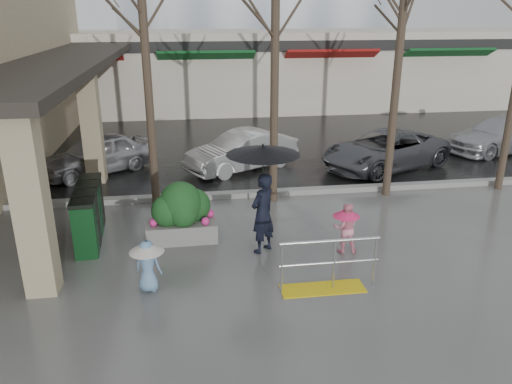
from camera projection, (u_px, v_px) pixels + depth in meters
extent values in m
plane|color=#51514F|center=(247.00, 264.00, 10.41)|extent=(120.00, 120.00, 0.00)
cube|color=black|center=(202.00, 96.00, 30.87)|extent=(120.00, 36.00, 0.01)
cube|color=gray|center=(229.00, 195.00, 14.11)|extent=(120.00, 0.30, 0.15)
cube|color=#2D2823|center=(66.00, 56.00, 15.97)|extent=(2.80, 18.00, 0.25)
cube|color=tan|center=(31.00, 204.00, 8.82)|extent=(0.55, 0.55, 3.50)
cube|color=tan|center=(91.00, 126.00, 14.87)|extent=(0.55, 0.55, 3.50)
cube|color=beige|center=(241.00, 70.00, 26.74)|extent=(34.00, 6.00, 4.00)
cube|color=maroon|center=(74.00, 61.00, 22.67)|extent=(4.50, 1.68, 0.87)
cube|color=#0F4C1E|center=(206.00, 59.00, 23.48)|extent=(4.50, 1.68, 0.87)
cube|color=maroon|center=(329.00, 57.00, 24.29)|extent=(4.50, 1.68, 0.87)
cube|color=#0F4C1E|center=(445.00, 56.00, 25.10)|extent=(4.50, 1.68, 0.87)
cube|color=black|center=(248.00, 46.00, 23.56)|extent=(34.00, 0.35, 0.50)
cube|color=yellow|center=(323.00, 288.00, 9.47)|extent=(1.60, 0.50, 0.02)
cylinder|color=silver|center=(282.00, 269.00, 9.19)|extent=(0.05, 0.05, 1.00)
cylinder|color=silver|center=(334.00, 265.00, 9.33)|extent=(0.05, 0.05, 1.00)
cylinder|color=silver|center=(375.00, 262.00, 9.43)|extent=(0.05, 0.05, 1.00)
cylinder|color=silver|center=(330.00, 241.00, 9.14)|extent=(1.90, 0.06, 0.06)
cylinder|color=silver|center=(329.00, 263.00, 9.29)|extent=(1.90, 0.04, 0.04)
cylinder|color=#382B21|center=(147.00, 78.00, 12.33)|extent=(0.22, 0.22, 6.80)
cylinder|color=#382B21|center=(275.00, 72.00, 12.73)|extent=(0.22, 0.22, 7.00)
cylinder|color=#382B21|center=(397.00, 80.00, 13.26)|extent=(0.22, 0.22, 6.50)
imported|color=black|center=(263.00, 213.00, 10.67)|extent=(0.77, 0.75, 1.78)
cylinder|color=black|center=(263.00, 172.00, 10.36)|extent=(0.02, 0.02, 1.13)
cone|color=black|center=(263.00, 150.00, 10.19)|extent=(1.55, 1.55, 0.18)
sphere|color=black|center=(263.00, 145.00, 10.16)|extent=(0.05, 0.05, 0.05)
imported|color=pink|center=(345.00, 228.00, 10.76)|extent=(0.61, 0.52, 1.13)
cylinder|color=black|center=(346.00, 219.00, 10.69)|extent=(0.02, 0.02, 0.49)
cone|color=#F32664|center=(346.00, 212.00, 10.64)|extent=(0.59, 0.59, 0.18)
sphere|color=black|center=(347.00, 208.00, 10.60)|extent=(0.05, 0.05, 0.05)
imported|color=#6891B9|center=(148.00, 266.00, 9.27)|extent=(0.57, 0.47, 1.01)
cylinder|color=black|center=(147.00, 254.00, 9.19)|extent=(0.02, 0.02, 0.47)
cone|color=beige|center=(146.00, 247.00, 9.14)|extent=(0.65, 0.65, 0.18)
sphere|color=black|center=(146.00, 242.00, 9.10)|extent=(0.05, 0.05, 0.05)
cube|color=slate|center=(182.00, 230.00, 11.46)|extent=(1.60, 0.82, 0.44)
ellipsoid|color=#15421D|center=(181.00, 204.00, 11.24)|extent=(0.97, 0.88, 1.02)
sphere|color=#15421D|center=(167.00, 211.00, 11.15)|extent=(0.70, 0.70, 0.70)
sphere|color=#15421D|center=(194.00, 205.00, 11.44)|extent=(0.74, 0.74, 0.74)
cube|color=#0D3B17|center=(85.00, 231.00, 10.58)|extent=(0.50, 0.50, 1.16)
cube|color=black|center=(82.00, 203.00, 10.36)|extent=(0.54, 0.54, 0.08)
cube|color=black|center=(88.00, 220.00, 11.11)|extent=(0.50, 0.50, 1.16)
cube|color=black|center=(85.00, 194.00, 10.89)|extent=(0.54, 0.54, 0.08)
cube|color=#0D3B1C|center=(90.00, 211.00, 11.64)|extent=(0.50, 0.50, 1.16)
cube|color=black|center=(87.00, 185.00, 11.43)|extent=(0.54, 0.54, 0.08)
cube|color=black|center=(93.00, 202.00, 12.17)|extent=(0.50, 0.50, 1.16)
cube|color=black|center=(90.00, 178.00, 11.96)|extent=(0.54, 0.54, 0.08)
imported|color=#ADADB2|center=(96.00, 154.00, 16.04)|extent=(3.88, 3.34, 1.26)
imported|color=silver|center=(242.00, 151.00, 16.42)|extent=(3.99, 3.02, 1.26)
imported|color=#515358|center=(385.00, 150.00, 16.57)|extent=(4.99, 3.76, 1.26)
imported|color=#ABABB0|center=(501.00, 135.00, 18.56)|extent=(4.66, 2.88, 1.26)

